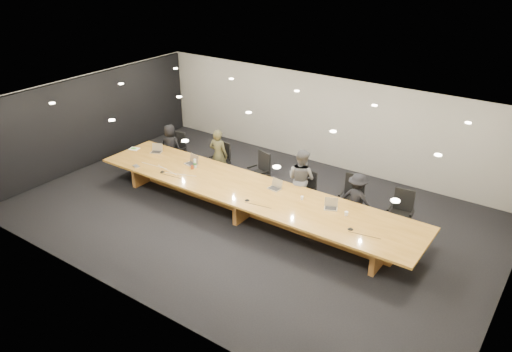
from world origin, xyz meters
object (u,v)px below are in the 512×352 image
at_px(person_d, 357,199).
at_px(laptop_b, 191,160).
at_px(mic_right, 350,229).
at_px(chair_far_left, 177,149).
at_px(av_box, 136,166).
at_px(mic_center, 247,200).
at_px(water_bottle, 195,164).
at_px(laptop_a, 156,149).
at_px(paper_cup_near, 302,198).
at_px(amber_mug, 192,167).
at_px(chair_mid_left, 258,172).
at_px(chair_mid_right, 305,190).
at_px(laptop_d, 274,185).
at_px(chair_far_right, 400,213).
at_px(conference_table, 249,197).
at_px(chair_left, 220,160).
at_px(person_c, 301,179).
at_px(person_a, 171,146).
at_px(person_b, 218,155).
at_px(chair_right, 352,198).
at_px(laptop_e, 331,204).
at_px(mic_left, 162,172).
at_px(paper_cup_far, 346,214).

bearing_deg(person_d, laptop_b, 15.24).
bearing_deg(mic_right, chair_far_left, 166.66).
relative_size(av_box, mic_center, 1.45).
xyz_separation_m(person_d, water_bottle, (-4.37, -1.00, 0.20)).
relative_size(laptop_b, water_bottle, 1.41).
xyz_separation_m(laptop_a, paper_cup_near, (4.99, -0.06, -0.08)).
height_order(amber_mug, mic_right, amber_mug).
height_order(chair_far_left, mic_center, chair_far_left).
bearing_deg(chair_mid_left, av_box, -127.48).
bearing_deg(chair_mid_right, laptop_d, -114.01).
relative_size(chair_far_left, chair_far_right, 0.92).
relative_size(chair_far_left, mic_center, 8.62).
bearing_deg(paper_cup_near, laptop_b, 179.84).
height_order(conference_table, av_box, av_box).
relative_size(conference_table, amber_mug, 86.85).
relative_size(chair_left, person_c, 0.66).
bearing_deg(person_c, av_box, 31.23).
bearing_deg(water_bottle, person_a, 153.05).
bearing_deg(chair_mid_left, mic_right, -6.47).
xyz_separation_m(person_c, water_bottle, (-2.82, -0.93, 0.05)).
xyz_separation_m(chair_far_right, person_b, (-5.41, -0.14, 0.21)).
distance_m(chair_right, water_bottle, 4.33).
distance_m(chair_far_left, person_a, 0.23).
xyz_separation_m(chair_mid_left, person_d, (3.01, -0.07, 0.10)).
relative_size(conference_table, av_box, 51.27).
relative_size(chair_left, laptop_e, 3.50).
relative_size(conference_table, person_d, 6.65).
relative_size(chair_left, laptop_d, 3.37).
distance_m(amber_mug, paper_cup_near, 3.36).
distance_m(laptop_b, laptop_e, 4.36).
relative_size(av_box, mic_left, 1.40).
relative_size(laptop_e, water_bottle, 1.26).
distance_m(person_c, person_d, 1.56).
distance_m(chair_far_right, laptop_e, 1.71).
relative_size(mic_center, mic_right, 0.94).
distance_m(chair_right, person_a, 6.01).
xyz_separation_m(paper_cup_far, mic_left, (-5.09, -0.72, -0.03)).
relative_size(chair_mid_right, chair_far_right, 0.90).
bearing_deg(laptop_a, chair_left, 8.83).
xyz_separation_m(person_c, laptop_e, (1.30, -0.86, 0.05)).
bearing_deg(person_d, chair_far_right, -167.70).
xyz_separation_m(person_b, laptop_e, (4.11, -0.93, 0.09)).
height_order(person_b, person_d, person_b).
relative_size(chair_mid_right, person_d, 0.75).
bearing_deg(person_d, mic_left, 23.49).
relative_size(chair_left, chair_mid_left, 0.94).
bearing_deg(laptop_d, chair_mid_left, 148.12).
xyz_separation_m(laptop_b, amber_mug, (0.23, -0.20, -0.09)).
distance_m(chair_far_left, amber_mug, 2.11).
relative_size(water_bottle, mic_center, 2.03).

